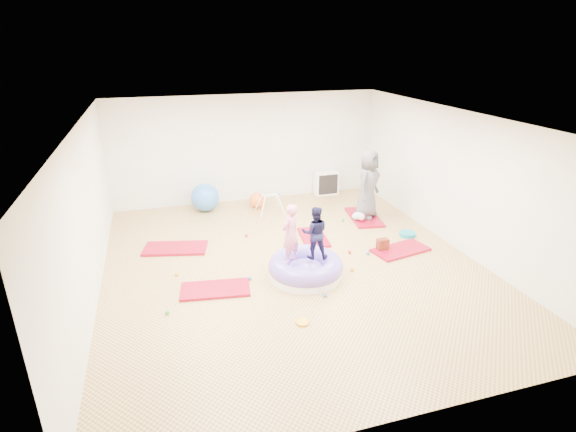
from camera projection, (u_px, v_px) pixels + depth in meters
name	position (u px, v px, depth m)	size (l,w,h in m)	color
room	(293.00, 196.00, 8.20)	(7.01, 8.01, 2.81)	tan
gym_mat_front_left	(215.00, 289.00, 7.80)	(1.18, 0.59, 0.05)	maroon
gym_mat_mid_left	(175.00, 248.00, 9.32)	(1.28, 0.64, 0.05)	maroon
gym_mat_center_back	(314.00, 237.00, 9.86)	(1.06, 0.53, 0.04)	maroon
gym_mat_right	(400.00, 250.00, 9.26)	(1.17, 0.58, 0.05)	maroon
gym_mat_rear_right	(364.00, 217.00, 10.95)	(1.31, 0.65, 0.05)	maroon
inflatable_cushion	(305.00, 268.00, 8.22)	(1.37, 1.37, 0.43)	white
child_pink	(290.00, 231.00, 7.85)	(0.40, 0.26, 1.10)	pink
child_navy	(315.00, 230.00, 8.02)	(0.48, 0.38, 0.99)	#141334
adult_caregiver	(368.00, 184.00, 10.63)	(0.81, 0.52, 1.65)	#505054
infant	(359.00, 216.00, 10.67)	(0.33, 0.34, 0.20)	#9DCBDB
ball_pit_balls	(301.00, 261.00, 8.77)	(4.55, 3.11, 0.07)	green
exercise_ball_blue	(205.00, 197.00, 11.32)	(0.71, 0.71, 0.71)	blue
exercise_ball_orange	(257.00, 200.00, 11.58)	(0.40, 0.40, 0.40)	orange
infant_play_gym	(270.00, 201.00, 11.16)	(0.65, 0.61, 0.50)	white
cube_shelf	(326.00, 183.00, 12.55)	(0.65, 0.32, 0.65)	white
balance_disc	(407.00, 234.00, 9.97)	(0.36, 0.36, 0.08)	#0C8395
backpack	(383.00, 245.00, 9.21)	(0.23, 0.14, 0.27)	#A8361A
yellow_toy	(302.00, 322.00, 6.91)	(0.21, 0.21, 0.03)	orange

